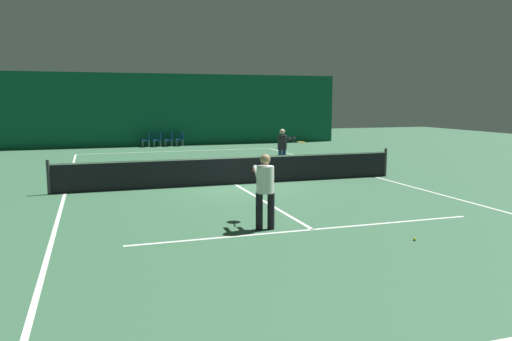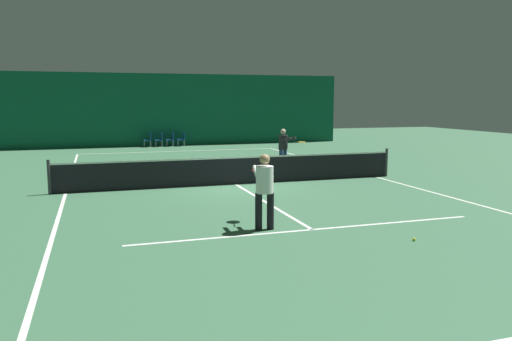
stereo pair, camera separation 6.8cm
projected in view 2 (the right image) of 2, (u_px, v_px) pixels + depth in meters
The scene contains 17 objects.
ground_plane at pixel (236, 184), 17.20m from camera, with size 60.00×60.00×0.00m, color #386647.
backdrop_curtain at pixel (169, 110), 31.58m from camera, with size 23.00×0.12×4.54m.
court_line_baseline_far at pixel (180, 151), 28.41m from camera, with size 11.00×0.10×0.00m.
court_line_baseline_near at pixel (501, 341), 5.99m from camera, with size 11.00×0.10×0.00m.
court_line_service_far at pixel (199, 162), 23.23m from camera, with size 8.25×0.10×0.00m.
court_line_service_near at pixel (312, 230), 11.17m from camera, with size 8.25×0.10×0.00m.
court_line_sideline_left at pixel (66, 193), 15.53m from camera, with size 0.10×23.80×0.00m.
court_line_sideline_right at pixel (375, 177), 18.87m from camera, with size 0.10×23.80×0.00m.
court_line_centre at pixel (236, 184), 17.20m from camera, with size 0.10×12.80×0.00m.
tennis_net at pixel (235, 170), 17.13m from camera, with size 12.00×0.10×1.07m.
player_near at pixel (264, 186), 11.10m from camera, with size 0.61×1.41×1.70m.
player_far at pixel (284, 146), 20.92m from camera, with size 0.98×1.36×1.69m.
courtside_chair_0 at pixel (148, 139), 30.89m from camera, with size 0.44×0.44×0.84m.
courtside_chair_1 at pixel (160, 139), 31.10m from camera, with size 0.44×0.44×0.84m.
courtside_chair_2 at pixel (171, 139), 31.31m from camera, with size 0.44×0.44×0.84m.
courtside_chair_3 at pixel (182, 138), 31.52m from camera, with size 0.44×0.44×0.84m.
tennis_ball at pixel (414, 239), 10.27m from camera, with size 0.07×0.07×0.07m.
Camera 2 is at (-4.54, -16.36, 2.87)m, focal length 35.00 mm.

